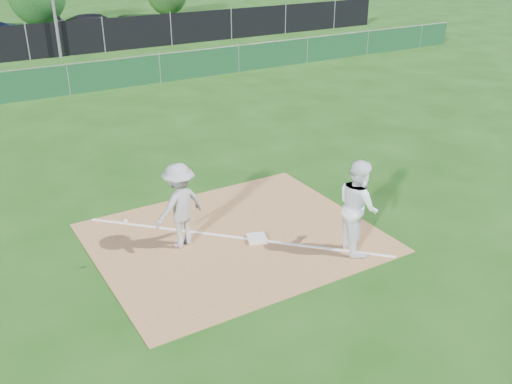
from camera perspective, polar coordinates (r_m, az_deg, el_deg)
ground at (r=20.44m, az=-14.56°, el=6.24°), size 90.00×90.00×0.00m
infield_dirt at (r=12.71m, az=-2.11°, el=-4.59°), size 6.00×5.00×0.02m
foul_line at (r=12.70m, az=-2.11°, el=-4.53°), size 5.01×5.01×0.01m
green_fence at (r=24.95m, az=-18.25°, el=10.56°), size 44.00×0.05×1.20m
black_fence at (r=32.60m, az=-21.89°, el=13.72°), size 46.00×0.04×1.80m
parking_lot at (r=37.62m, az=-23.14°, el=13.41°), size 46.00×9.00×0.01m
first_base at (r=12.58m, az=0.07°, el=-4.64°), size 0.52×0.52×0.08m
play_at_first at (r=12.10m, az=-7.65°, el=-1.35°), size 2.00×0.98×1.87m
runner at (r=12.02m, az=10.17°, el=-1.40°), size 1.02×1.17×2.04m
car_right at (r=38.20m, az=-15.51°, el=15.71°), size 5.08×2.41×1.43m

